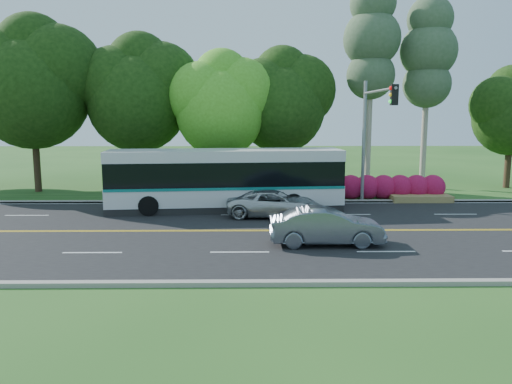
{
  "coord_description": "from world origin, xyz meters",
  "views": [
    {
      "loc": [
        -0.14,
        -21.58,
        5.12
      ],
      "look_at": [
        0.18,
        2.0,
        1.44
      ],
      "focal_mm": 35.0,
      "sensor_mm": 36.0,
      "label": 1
    }
  ],
  "objects_px": {
    "sedan": "(326,226)",
    "transit_bus": "(225,180)",
    "traffic_signal": "(372,123)",
    "suv": "(275,204)"
  },
  "relations": [
    {
      "from": "sedan",
      "to": "transit_bus",
      "type": "bearing_deg",
      "value": 30.19
    },
    {
      "from": "transit_bus",
      "to": "sedan",
      "type": "height_order",
      "value": "transit_bus"
    },
    {
      "from": "transit_bus",
      "to": "sedan",
      "type": "bearing_deg",
      "value": -64.82
    },
    {
      "from": "transit_bus",
      "to": "suv",
      "type": "relative_size",
      "value": 2.63
    },
    {
      "from": "transit_bus",
      "to": "traffic_signal",
      "type": "bearing_deg",
      "value": -1.58
    },
    {
      "from": "transit_bus",
      "to": "suv",
      "type": "xyz_separation_m",
      "value": [
        2.58,
        -1.89,
        -0.94
      ]
    },
    {
      "from": "traffic_signal",
      "to": "sedan",
      "type": "distance_m",
      "value": 9.49
    },
    {
      "from": "traffic_signal",
      "to": "suv",
      "type": "height_order",
      "value": "traffic_signal"
    },
    {
      "from": "suv",
      "to": "transit_bus",
      "type": "bearing_deg",
      "value": 60.22
    },
    {
      "from": "traffic_signal",
      "to": "transit_bus",
      "type": "height_order",
      "value": "traffic_signal"
    }
  ]
}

